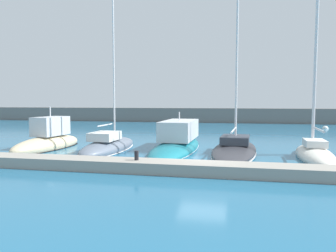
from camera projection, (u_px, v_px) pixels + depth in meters
name	position (u px, v px, depth m)	size (l,w,h in m)	color
ground_plane	(203.00, 165.00, 16.15)	(120.00, 120.00, 0.00)	#236084
dock_pier	(198.00, 168.00, 14.06)	(27.96, 1.41, 0.54)	gray
breakwater_seawall	(222.00, 115.00, 48.15)	(108.00, 2.45, 2.22)	slate
motorboat_sand_nearest	(48.00, 141.00, 21.57)	(2.61, 6.82, 3.34)	beige
sailboat_slate_second	(109.00, 146.00, 20.75)	(2.41, 7.37, 11.76)	slate
motorboat_teal_third	(177.00, 143.00, 21.37)	(3.09, 10.48, 2.96)	#19707F
sailboat_charcoal_fourth	(235.00, 147.00, 19.88)	(3.45, 9.70, 19.37)	#2D2D33
sailboat_ivory_fifth	(315.00, 153.00, 18.02)	(2.30, 6.57, 10.15)	silver
mooring_buoy_white	(325.00, 129.00, 37.24)	(0.69, 0.69, 0.69)	white
dock_bollard	(136.00, 155.00, 14.60)	(0.20, 0.20, 0.44)	black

